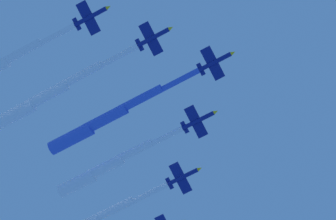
% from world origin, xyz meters
% --- Properties ---
extents(jet_lead, '(8.11, 52.90, 4.36)m').
position_xyz_m(jet_lead, '(5.73, -14.50, 156.28)').
color(jet_lead, navy).
extents(jet_port_inner, '(8.20, 46.62, 4.26)m').
position_xyz_m(jet_port_inner, '(-6.07, -21.22, 157.06)').
color(jet_port_inner, navy).
extents(jet_starboard_inner, '(8.15, 52.65, 4.31)m').
position_xyz_m(jet_starboard_inner, '(17.53, -25.02, 159.10)').
color(jet_starboard_inner, navy).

